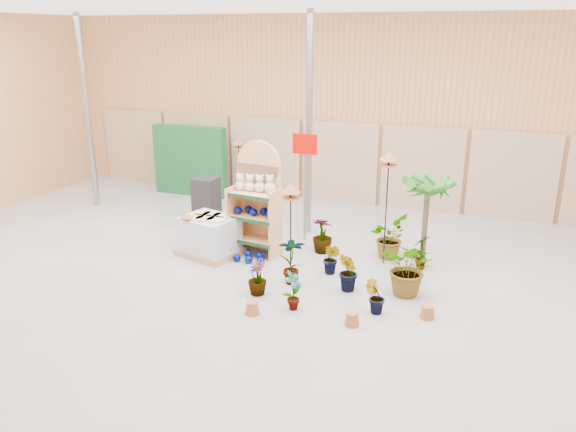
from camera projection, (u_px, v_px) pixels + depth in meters
name	position (u px, v px, depth m)	size (l,w,h in m)	color
room	(258.00, 153.00, 9.03)	(15.20, 12.10, 4.70)	gray
display_shelf	(257.00, 203.00, 10.65)	(0.96, 0.67, 2.17)	tan
teddy_bears	(256.00, 185.00, 10.43)	(0.80, 0.21, 0.34)	beige
gazing_balls_shelf	(255.00, 211.00, 10.57)	(0.80, 0.27, 0.15)	#020B62
gazing_balls_floor	(251.00, 258.00, 10.44)	(0.63, 0.39, 0.15)	#020B62
pallet_stack	(210.00, 236.00, 10.66)	(1.25, 1.13, 0.79)	tan
charcoal_planters	(206.00, 200.00, 12.55)	(0.50, 0.50, 1.00)	black
trellis_stock	(190.00, 161.00, 14.53)	(2.00, 0.30, 1.80)	#164F27
offer_sign	(305.00, 166.00, 11.04)	(0.50, 0.08, 2.20)	gray
bird_table_front	(291.00, 191.00, 9.36)	(0.34, 0.34, 1.67)	black
bird_table_right	(389.00, 160.00, 9.77)	(0.34, 0.34, 2.09)	black
bird_table_back	(238.00, 143.00, 13.25)	(0.34, 0.34, 1.70)	black
palm	(428.00, 186.00, 9.72)	(0.70, 0.70, 1.79)	brown
potted_plant_0	(292.00, 260.00, 9.42)	(0.45, 0.31, 0.86)	#256B1C
potted_plant_1	(349.00, 272.00, 9.14)	(0.38, 0.31, 0.69)	#256B1C
potted_plant_4	(422.00, 251.00, 10.04)	(0.36, 0.24, 0.68)	#256B1C
potted_plant_5	(332.00, 259.00, 9.83)	(0.32, 0.26, 0.58)	#256B1C
potted_plant_6	(388.00, 237.00, 10.55)	(0.73, 0.63, 0.81)	#256B1C
potted_plant_7	(257.00, 278.00, 9.07)	(0.32, 0.32, 0.57)	#256B1C
potted_plant_8	(293.00, 291.00, 8.55)	(0.33, 0.22, 0.63)	#256B1C
potted_plant_9	(375.00, 297.00, 8.45)	(0.30, 0.24, 0.55)	#256B1C
potted_plant_10	(410.00, 268.00, 8.99)	(0.84, 0.73, 0.93)	#256B1C
potted_plant_11	(322.00, 235.00, 10.80)	(0.40, 0.40, 0.71)	#256B1C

